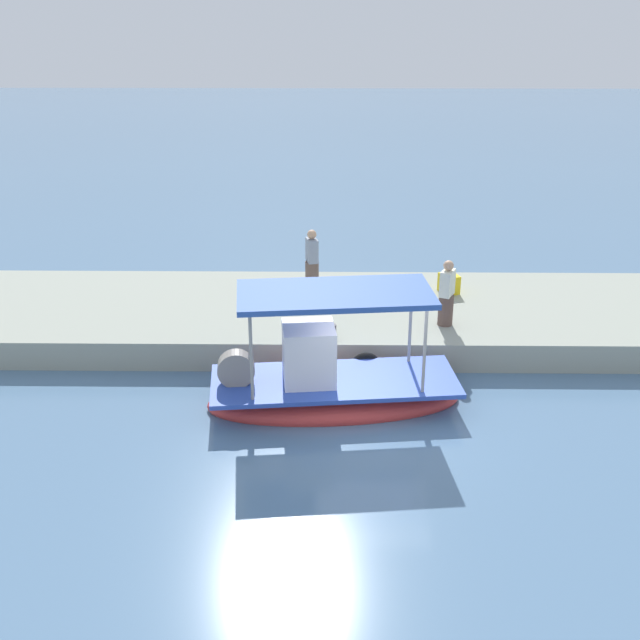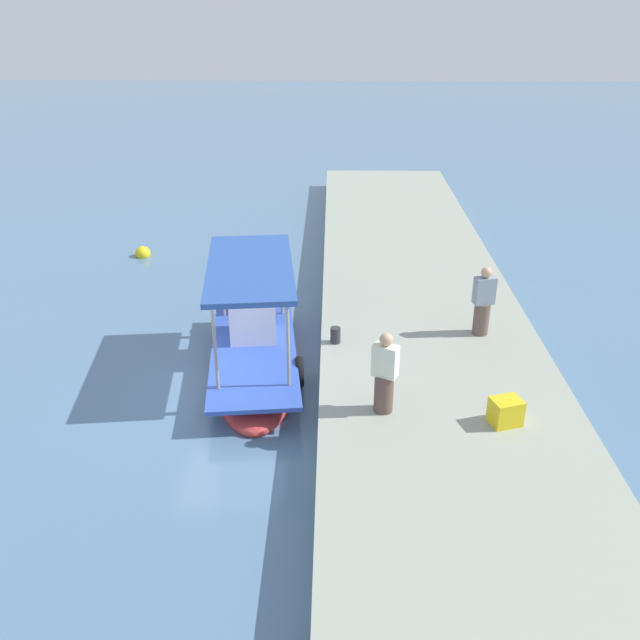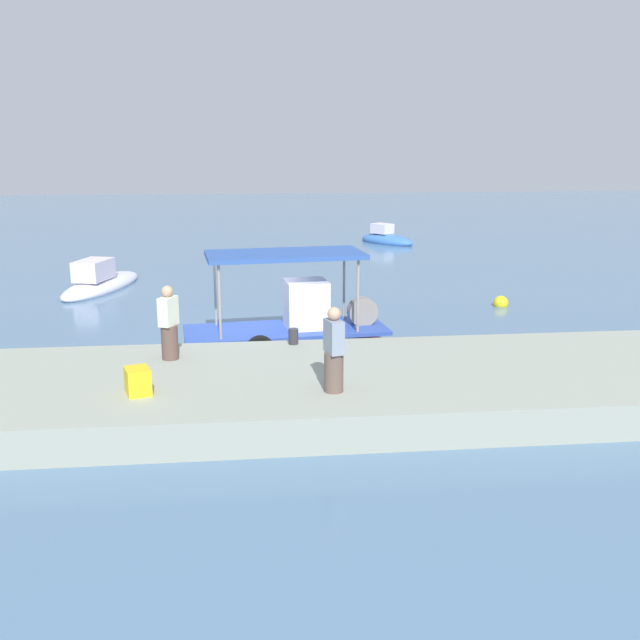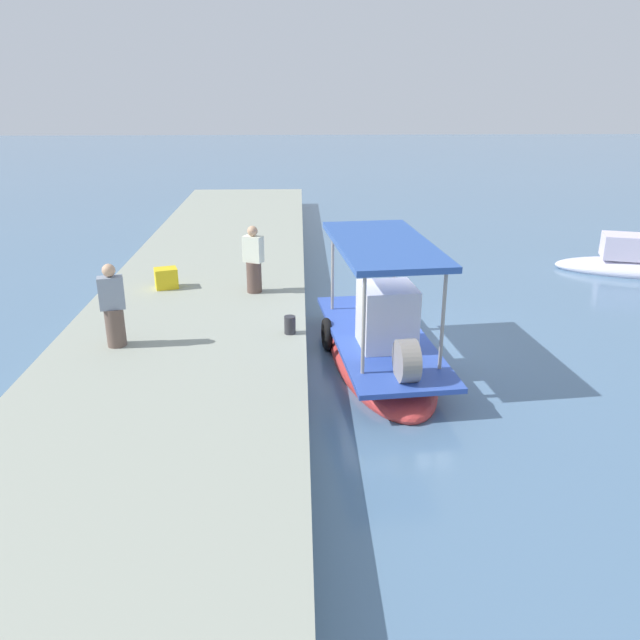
# 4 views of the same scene
# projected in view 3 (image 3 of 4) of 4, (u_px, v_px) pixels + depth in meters

# --- Properties ---
(ground_plane) EXTENTS (120.00, 120.00, 0.00)m
(ground_plane) POSITION_uv_depth(u_px,v_px,m) (254.00, 346.00, 19.74)
(ground_plane) COLOR slate
(dock_quay) EXTENTS (36.00, 5.18, 0.72)m
(dock_quay) POSITION_uv_depth(u_px,v_px,m) (258.00, 391.00, 15.15)
(dock_quay) COLOR #979C8E
(dock_quay) RESTS_ON ground_plane
(main_fishing_boat) EXTENTS (5.77, 2.53, 3.02)m
(main_fishing_boat) POSITION_uv_depth(u_px,v_px,m) (289.00, 334.00, 19.24)
(main_fishing_boat) COLOR #C23735
(main_fishing_boat) RESTS_ON ground_plane
(fisherman_near_bollard) EXTENTS (0.50, 0.54, 1.68)m
(fisherman_near_bollard) POSITION_uv_depth(u_px,v_px,m) (169.00, 326.00, 15.95)
(fisherman_near_bollard) COLOR brown
(fisherman_near_bollard) RESTS_ON dock_quay
(fisherman_by_crate) EXTENTS (0.46, 0.53, 1.69)m
(fisherman_by_crate) POSITION_uv_depth(u_px,v_px,m) (334.00, 354.00, 13.86)
(fisherman_by_crate) COLOR brown
(fisherman_by_crate) RESTS_ON dock_quay
(mooring_bollard) EXTENTS (0.24, 0.24, 0.38)m
(mooring_bollard) POSITION_uv_depth(u_px,v_px,m) (293.00, 336.00, 17.28)
(mooring_bollard) COLOR #2D2D33
(mooring_bollard) RESTS_ON dock_quay
(cargo_crate) EXTENTS (0.59, 0.66, 0.52)m
(cargo_crate) POSITION_uv_depth(u_px,v_px,m) (138.00, 381.00, 13.84)
(cargo_crate) COLOR yellow
(cargo_crate) RESTS_ON dock_quay
(marker_buoy) EXTENTS (0.51, 0.51, 0.51)m
(marker_buoy) POSITION_uv_depth(u_px,v_px,m) (501.00, 303.00, 24.56)
(marker_buoy) COLOR yellow
(marker_buoy) RESTS_ON ground_plane
(moored_boat_near) EXTENTS (3.22, 3.66, 1.30)m
(moored_boat_near) POSITION_uv_depth(u_px,v_px,m) (386.00, 239.00, 39.76)
(moored_boat_near) COLOR #3B72C4
(moored_boat_near) RESTS_ON ground_plane
(moored_boat_mid) EXTENTS (3.13, 5.60, 1.44)m
(moored_boat_mid) POSITION_uv_depth(u_px,v_px,m) (100.00, 283.00, 27.38)
(moored_boat_mid) COLOR silver
(moored_boat_mid) RESTS_ON ground_plane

